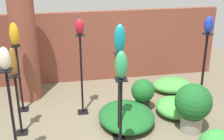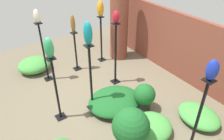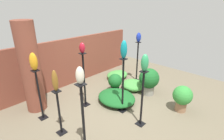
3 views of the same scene
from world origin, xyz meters
name	(u,v)px [view 1 (image 1 of 3)]	position (x,y,z in m)	size (l,w,h in m)	color
ground_plane	(120,129)	(0.00, 0.00, 0.00)	(8.00, 8.00, 0.00)	#6B604C
brick_wall_back	(100,46)	(0.00, 2.25, 0.83)	(5.60, 0.12, 1.65)	brown
brick_pillar	(24,43)	(-1.64, 1.57, 1.22)	(0.51, 0.51, 2.43)	brown
pedestal_teal	(119,101)	(-0.07, -0.26, 0.70)	(0.20, 0.20, 1.52)	black
pedestal_amber	(20,81)	(-1.74, 1.02, 0.62)	(0.20, 0.20, 1.34)	black
pedestal_jade	(120,128)	(-0.19, -0.96, 0.65)	(0.20, 0.20, 1.41)	black
pedestal_bronze	(19,108)	(-1.70, 0.18, 0.50)	(0.20, 0.20, 1.09)	black
pedestal_ruby	(82,78)	(-0.59, 0.71, 0.73)	(0.20, 0.20, 1.57)	black
pedestal_ivory	(13,124)	(-1.68, -0.67, 0.71)	(0.20, 0.20, 1.53)	black
pedestal_cobalt	(203,72)	(1.82, 0.65, 0.69)	(0.20, 0.20, 1.49)	black
art_vase_teal	(120,39)	(-0.07, -0.26, 1.75)	(0.17, 0.16, 0.46)	#0F727A
art_vase_amber	(14,34)	(-1.74, 1.02, 1.55)	(0.17, 0.18, 0.43)	orange
art_vase_jade	(121,65)	(-0.19, -0.96, 1.61)	(0.16, 0.17, 0.39)	#2D9356
art_vase_bronze	(13,62)	(-1.70, 0.18, 1.33)	(0.12, 0.12, 0.47)	brown
art_vase_ruby	(80,27)	(-0.59, 0.71, 1.71)	(0.15, 0.15, 0.28)	maroon
art_vase_ivory	(4,59)	(-1.68, -0.67, 1.69)	(0.15, 0.14, 0.32)	beige
art_vase_cobalt	(209,25)	(1.82, 0.65, 1.65)	(0.18, 0.17, 0.33)	#192D9E
potted_plant_near_pillar	(193,105)	(1.23, -0.26, 0.50)	(0.64, 0.64, 0.88)	gray
potted_plant_walkway_edge	(143,93)	(0.59, 0.62, 0.36)	(0.46, 0.46, 0.63)	#2D2D33
foliage_bed_east	(176,107)	(1.17, 0.31, 0.15)	(0.77, 0.80, 0.30)	#479942
foliage_bed_west	(172,85)	(1.48, 1.32, 0.14)	(0.88, 0.71, 0.27)	#479942
foliage_bed_center	(126,116)	(0.16, 0.16, 0.15)	(1.01, 1.17, 0.29)	#195923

